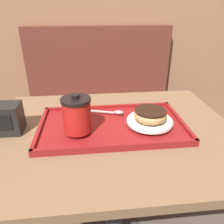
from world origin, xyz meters
The scene contains 8 objects.
booth_bench centered at (0.00, 0.87, 0.32)m, with size 1.11×0.44×1.00m.
cafe_table centered at (0.00, 0.00, 0.56)m, with size 0.90×0.71×0.73m.
serving_tray centered at (-0.01, 0.01, 0.73)m, with size 0.53×0.31×0.02m.
coffee_cup_front centered at (-0.13, -0.04, 0.81)m, with size 0.10×0.10×0.13m.
plate_with_chocolate_donut centered at (0.13, -0.01, 0.76)m, with size 0.17×0.17×0.01m.
donut_chocolate_glazed centered at (0.13, -0.01, 0.78)m, with size 0.12×0.12×0.04m.
spoon centered at (0.01, 0.08, 0.75)m, with size 0.14×0.05×0.01m.
napkin_dispenser centered at (-0.38, 0.02, 0.78)m, with size 0.10×0.09×0.11m.
Camera 1 is at (-0.08, -0.69, 1.14)m, focal length 35.00 mm.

